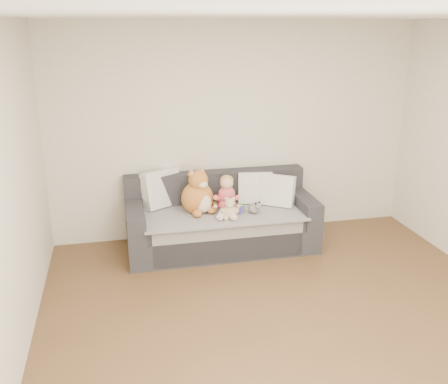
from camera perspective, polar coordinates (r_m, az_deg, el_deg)
The scene contains 10 objects.
room_shell at distance 4.20m, azimuth 8.03°, elevation 1.19°, with size 5.00×5.00×5.00m.
sofa at distance 5.94m, azimuth -0.40°, elevation -3.45°, with size 2.20×0.94×0.85m.
cushion_left at distance 5.97m, azimuth -7.16°, elevation 0.40°, with size 0.52×0.43×0.45m.
cushion_right_back at distance 6.05m, azimuth 3.59°, elevation 0.48°, with size 0.44×0.26×0.39m.
cushion_right_front at distance 5.99m, azimuth 6.10°, elevation 0.19°, with size 0.44×0.38×0.39m.
toddler at distance 5.73m, azimuth 0.32°, elevation -0.58°, with size 0.31×0.45×0.44m.
plush_cat at distance 5.74m, azimuth -2.96°, elevation -0.37°, with size 0.45×0.45×0.57m.
teddy_bear at distance 5.57m, azimuth 0.68°, elevation -2.06°, with size 0.20×0.16×0.26m.
plush_cow at distance 5.75m, azimuth 3.51°, elevation -1.83°, with size 0.13×0.19×0.16m.
sippy_cup at distance 5.74m, azimuth 1.90°, elevation -1.82°, with size 0.11×0.07×0.13m.
Camera 1 is at (-1.43, -3.32, 2.55)m, focal length 40.00 mm.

